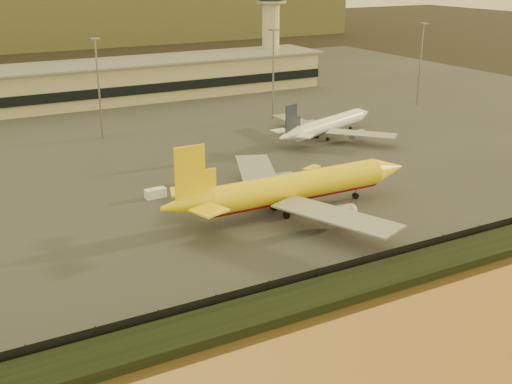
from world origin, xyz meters
TOP-DOWN VIEW (x-y plane):
  - ground at (0.00, 0.00)m, footprint 900.00×900.00m
  - embankment at (0.00, -17.00)m, footprint 320.00×7.00m
  - tarmac at (0.00, 95.00)m, footprint 320.00×220.00m
  - perimeter_fence at (0.00, -13.00)m, footprint 300.00×0.05m
  - terminal_building at (-14.52, 125.55)m, footprint 202.00×25.00m
  - control_tower at (70.00, 131.00)m, footprint 11.20×11.20m
  - apron_light_masts at (15.00, 75.00)m, footprint 152.20×12.20m
  - dhl_cargo_jet at (5.57, 12.15)m, footprint 50.63×49.80m
  - white_narrowbody_jet at (41.09, 51.93)m, footprint 37.95×35.95m
  - gse_vehicle_yellow at (20.28, 28.02)m, footprint 4.57×3.27m
  - gse_vehicle_white at (-13.82, 31.26)m, footprint 4.11×2.01m

SIDE VIEW (x-z plane):
  - ground at x=0.00m, z-range 0.00..0.00m
  - tarmac at x=0.00m, z-range 0.00..0.20m
  - embankment at x=0.00m, z-range 0.00..1.40m
  - gse_vehicle_white at x=-13.82m, z-range 0.20..2.01m
  - gse_vehicle_yellow at x=20.28m, z-range 0.20..2.08m
  - perimeter_fence at x=0.00m, z-range 0.20..2.40m
  - white_narrowbody_jet at x=41.09m, z-range -2.07..9.19m
  - dhl_cargo_jet at x=5.57m, z-range -2.86..12.32m
  - terminal_building at x=-14.52m, z-range -0.05..12.55m
  - apron_light_masts at x=15.00m, z-range 3.00..28.40m
  - control_tower at x=70.00m, z-range 3.91..39.41m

